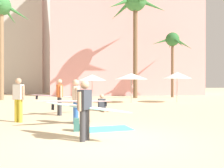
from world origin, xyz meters
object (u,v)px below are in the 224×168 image
object	(u,v)px
palm_tree_far_left	(1,15)
palm_tree_center	(173,43)
cafe_umbrella_0	(177,75)
palm_tree_left	(135,7)
person_near_left	(60,96)
person_mid_center	(103,105)
cafe_umbrella_2	(131,76)
person_far_left	(85,107)
person_near_right	(76,100)
backpack	(77,125)
person_mid_right	(18,98)
cafe_umbrella_1	(92,78)
beach_towel	(108,129)

from	to	relation	value
palm_tree_far_left	palm_tree_center	xyz separation A→B (m)	(16.77, 2.45, -1.93)
cafe_umbrella_0	palm_tree_left	bearing A→B (deg)	110.69
person_near_left	person_mid_center	xyz separation A→B (m)	(2.22, 1.50, -0.61)
cafe_umbrella_2	person_far_left	size ratio (longest dim) A/B	0.96
person_near_right	person_mid_center	xyz separation A→B (m)	(1.32, 4.35, -0.60)
palm_tree_left	backpack	world-z (taller)	palm_tree_left
person_far_left	cafe_umbrella_0	bearing A→B (deg)	92.83
palm_tree_far_left	palm_tree_center	distance (m)	17.06
cafe_umbrella_2	person_mid_right	size ratio (longest dim) A/B	1.46
cafe_umbrella_0	backpack	world-z (taller)	cafe_umbrella_0
person_mid_right	person_near_left	bearing A→B (deg)	175.16
palm_tree_center	cafe_umbrella_2	bearing A→B (deg)	-130.25
palm_tree_center	person_mid_center	bearing A→B (deg)	-124.35
cafe_umbrella_0	person_mid_right	xyz separation A→B (m)	(-9.86, -8.92, -1.16)
palm_tree_far_left	person_mid_center	size ratio (longest dim) A/B	9.46
palm_tree_far_left	person_far_left	distance (m)	19.41
cafe_umbrella_1	person_mid_center	xyz separation A→B (m)	(0.47, -6.09, -1.65)
palm_tree_center	person_near_right	world-z (taller)	palm_tree_center
cafe_umbrella_2	backpack	size ratio (longest dim) A/B	6.19
cafe_umbrella_1	person_near_left	distance (m)	7.86
cafe_umbrella_1	person_mid_right	xyz separation A→B (m)	(-3.16, -9.72, -0.99)
cafe_umbrella_0	person_near_right	world-z (taller)	cafe_umbrella_0
palm_tree_left	cafe_umbrella_0	bearing A→B (deg)	-69.31
backpack	person_near_left	xyz separation A→B (m)	(-0.98, 4.18, 0.74)
palm_tree_far_left	cafe_umbrella_1	bearing A→B (deg)	-23.24
cafe_umbrella_2	person_far_left	bearing A→B (deg)	-105.98
palm_tree_left	cafe_umbrella_0	xyz separation A→B (m)	(2.22, -5.89, -7.04)
palm_tree_center	person_mid_center	size ratio (longest dim) A/B	6.97
person_near_right	cafe_umbrella_0	bearing A→B (deg)	-142.18
cafe_umbrella_2	person_near_right	xyz separation A→B (m)	(-3.89, -9.69, -1.14)
palm_tree_center	palm_tree_left	bearing A→B (deg)	-168.66
cafe_umbrella_1	cafe_umbrella_2	world-z (taller)	cafe_umbrella_2
cafe_umbrella_0	person_near_right	bearing A→B (deg)	-128.09
palm_tree_far_left	backpack	xyz separation A→B (m)	(7.33, -15.25, -7.47)
person_near_right	cafe_umbrella_2	bearing A→B (deg)	-125.94
palm_tree_left	person_near_right	world-z (taller)	palm_tree_left
backpack	person_far_left	world-z (taller)	person_far_left
palm_tree_left	palm_tree_center	xyz separation A→B (m)	(4.21, 0.84, -3.45)
person_mid_center	person_far_left	size ratio (longest dim) A/B	0.37
person_near_left	person_near_right	xyz separation A→B (m)	(0.89, -2.85, -0.01)
palm_tree_left	palm_tree_center	size ratio (longest dim) A/B	1.60
cafe_umbrella_2	palm_tree_left	bearing A→B (deg)	76.10
person_far_left	palm_tree_far_left	bearing A→B (deg)	147.91
palm_tree_far_left	person_near_right	size ratio (longest dim) A/B	3.10
palm_tree_left	backpack	bearing A→B (deg)	-107.26
beach_towel	person_mid_right	xyz separation A→B (m)	(-3.48, 1.80, 0.97)
person_near_left	person_mid_right	bearing A→B (deg)	-144.90
cafe_umbrella_0	person_near_left	distance (m)	10.90
backpack	cafe_umbrella_2	bearing A→B (deg)	69.87
backpack	person_near_right	distance (m)	1.52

